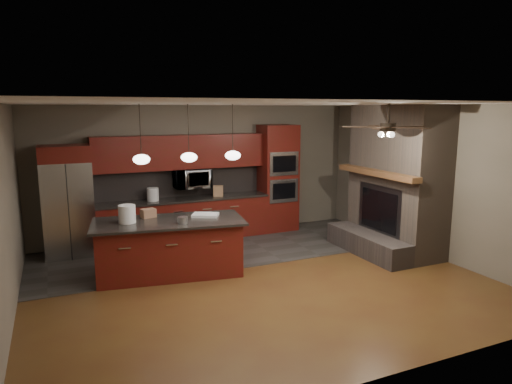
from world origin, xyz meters
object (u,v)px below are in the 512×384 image
kitchen_island (170,247)px  refrigerator (67,201)px  white_bucket (127,214)px  cardboard_box (148,213)px  microwave (192,178)px  counter_bucket (153,194)px  counter_box (218,191)px  paint_can (183,220)px  oven_tower (278,178)px  paint_tray (205,215)px

kitchen_island → refrigerator: bearing=138.8°
white_bucket → cardboard_box: (0.38, 0.24, -0.07)m
microwave → counter_bucket: bearing=-176.6°
microwave → white_bucket: 2.40m
counter_bucket → counter_box: size_ratio=1.19×
kitchen_island → paint_can: bearing=-52.7°
oven_tower → white_bucket: 3.96m
kitchen_island → paint_can: paint_can is taller
paint_can → cardboard_box: size_ratio=0.70×
oven_tower → counter_bucket: size_ratio=8.98×
refrigerator → paint_tray: bearing=-39.0°
kitchen_island → counter_box: bearing=59.1°
microwave → counter_box: (0.54, -0.10, -0.29)m
kitchen_island → microwave: bearing=72.2°
cardboard_box → counter_box: bearing=25.6°
paint_can → counter_box: counter_box is taller
refrigerator → white_bucket: (0.83, -1.64, 0.03)m
oven_tower → microwave: (-1.98, 0.06, 0.11)m
microwave → paint_tray: size_ratio=1.69×
microwave → paint_tray: (-0.31, -1.85, -0.36)m
paint_tray → cardboard_box: bearing=-170.1°
counter_box → white_bucket: bearing=-119.1°
white_bucket → cardboard_box: bearing=32.0°
oven_tower → kitchen_island: (-2.93, -1.83, -0.73)m
microwave → counter_bucket: (-0.83, -0.05, -0.27)m
cardboard_box → counter_bucket: (0.38, 1.49, 0.04)m
cardboard_box → kitchen_island: bearing=-67.5°
counter_bucket → paint_tray: bearing=-73.7°
paint_can → counter_bucket: 2.14m
counter_bucket → refrigerator: bearing=-177.1°
kitchen_island → counter_bucket: counter_bucket is taller
kitchen_island → counter_box: counter_box is taller
paint_tray → counter_box: size_ratio=1.94×
oven_tower → kitchen_island: bearing=-147.9°
paint_tray → counter_box: (0.85, 1.75, 0.07)m
refrigerator → cardboard_box: 1.86m
oven_tower → counter_box: 1.45m
paint_tray → white_bucket: bearing=-154.4°
paint_can → cardboard_box: (-0.42, 0.65, 0.02)m
counter_box → counter_bucket: bearing=-159.3°
refrigerator → counter_box: refrigerator is taller
kitchen_island → paint_tray: 0.80m
oven_tower → paint_can: oven_tower is taller
oven_tower → counter_bucket: (-2.81, 0.01, -0.16)m
white_bucket → paint_can: (0.80, -0.41, -0.09)m
oven_tower → refrigerator: oven_tower is taller
refrigerator → kitchen_island: refrigerator is taller
white_bucket → counter_bucket: (0.76, 1.72, -0.03)m
paint_can → counter_box: bearing=57.4°
refrigerator → white_bucket: bearing=-63.1°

